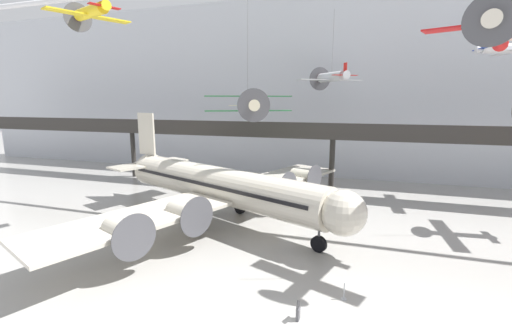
# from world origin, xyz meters

# --- Properties ---
(hangar_back_wall) EXTENTS (140.00, 3.00, 26.94)m
(hangar_back_wall) POSITION_xyz_m (0.00, 39.41, 13.47)
(hangar_back_wall) COLOR silver
(hangar_back_wall) RESTS_ON ground
(mezzanine_walkway) EXTENTS (110.00, 3.20, 9.06)m
(mezzanine_walkway) POSITION_xyz_m (0.00, 28.23, 7.43)
(mezzanine_walkway) COLOR #2D2B28
(mezzanine_walkway) RESTS_ON ground
(airliner_silver_main) EXTENTS (29.05, 34.07, 10.28)m
(airliner_silver_main) POSITION_xyz_m (-9.61, 14.82, 3.55)
(airliner_silver_main) COLOR beige
(airliner_silver_main) RESTS_ON ground
(suspended_plane_green_biplane) EXTENTS (8.83, 7.90, 12.78)m
(suspended_plane_green_biplane) POSITION_xyz_m (-8.38, 20.52, 11.17)
(suspended_plane_green_biplane) COLOR #1E6B33
(suspended_plane_white_twin) EXTENTS (6.29, 7.71, 6.73)m
(suspended_plane_white_twin) POSITION_xyz_m (18.04, 30.15, 17.18)
(suspended_plane_white_twin) COLOR silver
(suspended_plane_red_highwing) EXTENTS (7.95, 6.84, 8.11)m
(suspended_plane_red_highwing) POSITION_xyz_m (11.00, 9.91, 15.63)
(suspended_plane_red_highwing) COLOR red
(suspended_plane_silver_racer) EXTENTS (7.80, 7.18, 9.49)m
(suspended_plane_silver_racer) POSITION_xyz_m (-0.53, 29.88, 14.56)
(suspended_plane_silver_racer) COLOR silver
(suspended_plane_yellow_lowwing) EXTENTS (5.66, 6.50, 5.27)m
(suspended_plane_yellow_lowwing) POSITION_xyz_m (-17.44, 8.65, 18.57)
(suspended_plane_yellow_lowwing) COLOR yellow
(stanchion_barrier) EXTENTS (0.36, 0.36, 1.08)m
(stanchion_barrier) POSITION_xyz_m (3.25, 4.34, 0.33)
(stanchion_barrier) COLOR #B2B5BA
(stanchion_barrier) RESTS_ON ground
(info_sign_pedestal) EXTENTS (0.19, 0.78, 1.24)m
(info_sign_pedestal) POSITION_xyz_m (1.02, 1.58, 0.46)
(info_sign_pedestal) COLOR #4C4C51
(info_sign_pedestal) RESTS_ON ground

